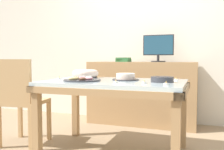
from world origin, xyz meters
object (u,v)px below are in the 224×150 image
object	(u,v)px
tealight_centre	(144,82)
computer_monitor	(158,48)
tealight_left_edge	(166,84)
cake_golden_bundt	(85,74)
tealight_near_cakes	(176,79)
cake_chocolate_round	(126,77)
plate_stack	(162,79)
chair	(21,98)
tealight_right_edge	(60,78)
book_stack	(123,60)
pastry_platter	(82,80)
tealight_near_front	(116,82)

from	to	relation	value
tealight_centre	computer_monitor	bearing A→B (deg)	94.36
computer_monitor	tealight_left_edge	distance (m)	1.50
cake_golden_bundt	tealight_near_cakes	xyz separation A→B (m)	(1.01, -0.01, -0.04)
cake_chocolate_round	plate_stack	size ratio (longest dim) A/B	1.27
chair	cake_chocolate_round	world-z (taller)	chair
plate_stack	tealight_right_edge	world-z (taller)	plate_stack
book_stack	pastry_platter	xyz separation A→B (m)	(-0.02, -1.32, -0.19)
cake_chocolate_round	tealight_near_cakes	world-z (taller)	cake_chocolate_round
cake_chocolate_round	tealight_right_edge	bearing A→B (deg)	-171.18
pastry_platter	plate_stack	distance (m)	0.77
book_stack	cake_golden_bundt	size ratio (longest dim) A/B	0.71
computer_monitor	plate_stack	bearing A→B (deg)	-78.82
plate_stack	cake_chocolate_round	bearing A→B (deg)	168.02
computer_monitor	tealight_right_edge	size ratio (longest dim) A/B	10.60
cake_chocolate_round	pastry_platter	world-z (taller)	cake_chocolate_round
book_stack	tealight_near_front	distance (m)	1.49
book_stack	tealight_left_edge	bearing A→B (deg)	-60.50
tealight_near_cakes	tealight_centre	world-z (taller)	same
cake_chocolate_round	plate_stack	distance (m)	0.39
tealight_near_front	tealight_centre	bearing A→B (deg)	13.69
tealight_near_cakes	tealight_near_front	bearing A→B (deg)	-135.31
tealight_near_front	tealight_left_edge	bearing A→B (deg)	-0.81
book_stack	cake_golden_bundt	world-z (taller)	book_stack
computer_monitor	pastry_platter	size ratio (longest dim) A/B	1.16
computer_monitor	pastry_platter	world-z (taller)	computer_monitor
tealight_near_cakes	cake_chocolate_round	bearing A→B (deg)	-163.02
tealight_near_cakes	cake_golden_bundt	bearing A→B (deg)	179.57
cake_chocolate_round	cake_golden_bundt	world-z (taller)	cake_golden_bundt
tealight_near_front	tealight_centre	world-z (taller)	same
tealight_near_front	cake_golden_bundt	bearing A→B (deg)	137.86
cake_chocolate_round	tealight_right_edge	xyz separation A→B (m)	(-0.70, -0.11, -0.02)
computer_monitor	cake_golden_bundt	xyz separation A→B (m)	(-0.67, -0.95, -0.32)
cake_chocolate_round	tealight_right_edge	world-z (taller)	cake_chocolate_round
cake_chocolate_round	tealight_near_front	world-z (taller)	cake_chocolate_round
tealight_left_edge	tealight_near_cakes	bearing A→B (deg)	85.79
tealight_right_edge	tealight_near_front	bearing A→B (deg)	-16.93
tealight_near_cakes	tealight_near_front	world-z (taller)	same
chair	pastry_platter	xyz separation A→B (m)	(0.72, 0.02, 0.22)
tealight_left_edge	tealight_centre	world-z (taller)	same
plate_stack	tealight_centre	distance (m)	0.23
plate_stack	tealight_near_cakes	distance (m)	0.25
tealight_near_cakes	tealight_right_edge	xyz separation A→B (m)	(-1.18, -0.26, 0.00)
tealight_left_edge	tealight_centre	bearing A→B (deg)	161.71
chair	tealight_right_edge	xyz separation A→B (m)	(0.41, 0.13, 0.22)
chair	tealight_near_cakes	xyz separation A→B (m)	(1.59, 0.39, 0.22)
tealight_near_front	tealight_centre	distance (m)	0.25
book_stack	tealight_near_cakes	bearing A→B (deg)	-48.47
cake_chocolate_round	tealight_centre	distance (m)	0.36
plate_stack	tealight_near_cakes	world-z (taller)	plate_stack
cake_golden_bundt	tealight_right_edge	world-z (taller)	cake_golden_bundt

